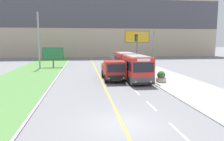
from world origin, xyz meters
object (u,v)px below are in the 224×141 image
(city_bus, at_px, (131,66))
(billboard_large, at_px, (137,38))
(planter_round_near, at_px, (161,77))
(planter_round_third, at_px, (141,68))
(billboard_small, at_px, (53,54))
(dump_truck, at_px, (114,71))
(traffic_light_mast, at_px, (148,50))
(utility_pole_far, at_px, (39,40))
(planter_round_second, at_px, (149,72))

(city_bus, xyz_separation_m, billboard_large, (5.36, 17.95, 3.81))
(planter_round_near, height_order, planter_round_third, planter_round_third)
(billboard_small, xyz_separation_m, planter_round_third, (14.22, -7.96, -1.80))
(dump_truck, distance_m, planter_round_third, 8.90)
(planter_round_third, bearing_deg, dump_truck, -126.31)
(dump_truck, bearing_deg, billboard_large, 68.65)
(traffic_light_mast, distance_m, billboard_small, 20.85)
(city_bus, xyz_separation_m, dump_truck, (-2.53, -2.23, -0.32))
(dump_truck, xyz_separation_m, planter_round_third, (5.26, 7.15, -0.61))
(utility_pole_far, relative_size, planter_round_near, 7.62)
(planter_round_third, bearing_deg, billboard_small, 150.77)
(planter_round_near, relative_size, planter_round_second, 1.03)
(utility_pole_far, bearing_deg, billboard_large, 19.20)
(city_bus, xyz_separation_m, utility_pole_far, (-13.60, 11.35, 3.31))
(dump_truck, relative_size, planter_round_third, 5.08)
(dump_truck, distance_m, planter_round_near, 5.57)
(planter_round_third, bearing_deg, planter_round_near, -89.84)
(city_bus, relative_size, traffic_light_mast, 2.11)
(billboard_small, relative_size, planter_round_third, 2.86)
(city_bus, distance_m, dump_truck, 3.39)
(dump_truck, relative_size, traffic_light_mast, 1.11)
(billboard_large, xyz_separation_m, billboard_small, (-16.85, -5.08, -2.94))
(city_bus, height_order, planter_round_third, city_bus)
(traffic_light_mast, relative_size, billboard_large, 0.85)
(planter_round_near, xyz_separation_m, planter_round_third, (-0.02, 8.82, 0.01))
(dump_truck, xyz_separation_m, billboard_small, (-8.96, 15.11, 1.19))
(billboard_large, bearing_deg, planter_round_second, -98.69)
(dump_truck, height_order, billboard_large, billboard_large)
(planter_round_near, bearing_deg, utility_pole_far, 136.99)
(dump_truck, relative_size, billboard_small, 1.77)
(dump_truck, height_order, planter_round_second, dump_truck)
(city_bus, relative_size, utility_pole_far, 1.29)
(planter_round_near, bearing_deg, city_bus, 125.18)
(traffic_light_mast, xyz_separation_m, billboard_small, (-12.71, 16.47, -1.31))
(planter_round_third, bearing_deg, billboard_large, 78.58)
(billboard_small, height_order, planter_round_second, billboard_small)
(utility_pole_far, height_order, billboard_large, utility_pole_far)
(billboard_small, height_order, planter_round_third, billboard_small)
(city_bus, xyz_separation_m, billboard_small, (-11.49, 12.88, 0.87))
(utility_pole_far, distance_m, planter_round_near, 22.76)
(city_bus, xyz_separation_m, planter_round_second, (2.69, 0.51, -0.95))
(billboard_large, bearing_deg, utility_pole_far, -160.80)
(utility_pole_far, height_order, planter_round_second, utility_pole_far)
(traffic_light_mast, bearing_deg, planter_round_second, 70.28)
(billboard_small, bearing_deg, planter_round_second, -41.08)
(billboard_large, xyz_separation_m, planter_round_third, (-2.63, -13.03, -4.74))
(billboard_small, bearing_deg, planter_round_near, -49.67)
(dump_truck, distance_m, traffic_light_mast, 4.71)
(utility_pole_far, distance_m, planter_round_second, 20.03)
(dump_truck, relative_size, utility_pole_far, 0.68)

